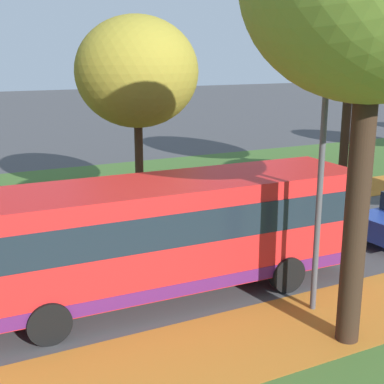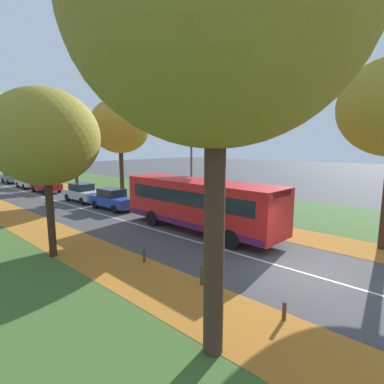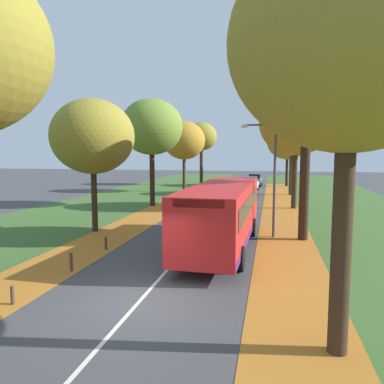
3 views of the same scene
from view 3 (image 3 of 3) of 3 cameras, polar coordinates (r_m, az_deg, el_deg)
ground_plane at (r=11.92m, az=-7.94°, el=-16.10°), size 160.00×160.00×0.00m
grass_verge_left at (r=33.34m, az=-11.13°, el=-1.76°), size 12.00×90.00×0.01m
leaf_litter_left at (r=26.16m, az=-6.99°, el=-3.81°), size 2.80×60.00×0.00m
grass_verge_right at (r=31.16m, az=21.81°, el=-2.63°), size 12.00×90.00×0.01m
leaf_litter_right at (r=24.78m, az=13.63°, el=-4.50°), size 2.80×60.00×0.00m
road_centre_line at (r=30.93m, az=4.76°, el=-2.27°), size 0.12×80.00×0.01m
tree_left_near at (r=21.69m, az=-14.91°, el=8.14°), size 4.63×4.63×7.44m
tree_left_mid at (r=31.38m, az=-6.17°, el=9.80°), size 5.13×5.13×8.87m
tree_left_far at (r=42.55m, az=-1.22°, el=7.84°), size 4.76×4.76×7.95m
tree_left_distant at (r=51.68m, az=1.44°, el=8.40°), size 4.25×4.25×8.54m
tree_right_nearest at (r=8.91m, az=22.96°, el=20.12°), size 5.09×5.09×9.05m
tree_right_near at (r=19.95m, az=17.15°, el=13.91°), size 5.05×5.05×9.62m
tree_right_mid at (r=30.88m, az=15.57°, el=10.15°), size 5.75×5.75×9.40m
tree_right_far at (r=40.65m, az=14.99°, el=8.07°), size 4.46×4.46×8.08m
tree_right_distant at (r=50.98m, az=14.37°, el=7.54°), size 5.37×5.37×8.38m
bollard_nearest at (r=12.61m, az=-25.67°, el=-14.02°), size 0.12×0.12×0.56m
bollard_second at (r=15.08m, az=-17.93°, el=-10.12°), size 0.12×0.12×0.71m
bollard_third at (r=17.88m, az=-12.99°, el=-7.65°), size 0.12×0.12×0.58m
streetlamp_right at (r=19.96m, az=11.57°, el=3.81°), size 1.89×0.28×6.00m
bus at (r=17.49m, az=4.64°, el=-3.10°), size 2.87×10.46×2.98m
car_blue_lead at (r=26.49m, az=6.99°, el=-1.94°), size 1.91×4.26×1.62m
car_silver_following at (r=31.19m, az=7.66°, el=-0.74°), size 1.84×4.23×1.62m
car_red_third_in_line at (r=39.04m, az=8.49°, el=0.62°), size 1.88×4.25×1.62m
car_white_fourth_in_line at (r=44.14m, az=8.86°, el=1.24°), size 1.94×4.28×1.62m
car_grey_trailing at (r=50.61m, az=9.56°, el=1.84°), size 1.88×4.25×1.62m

